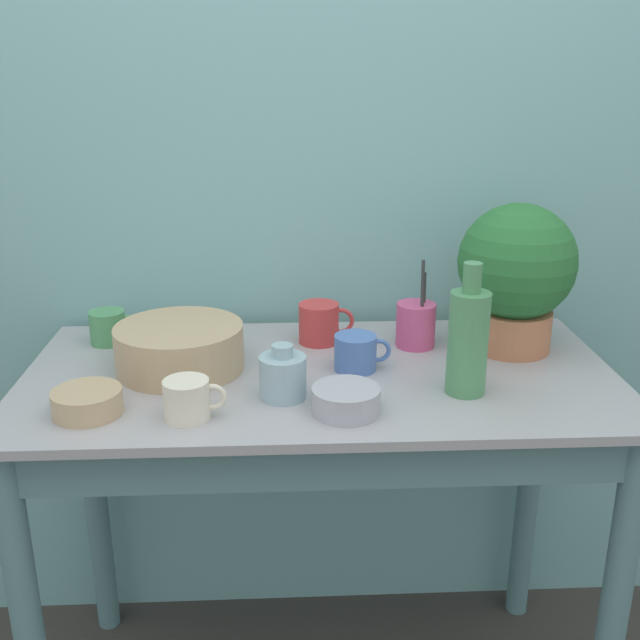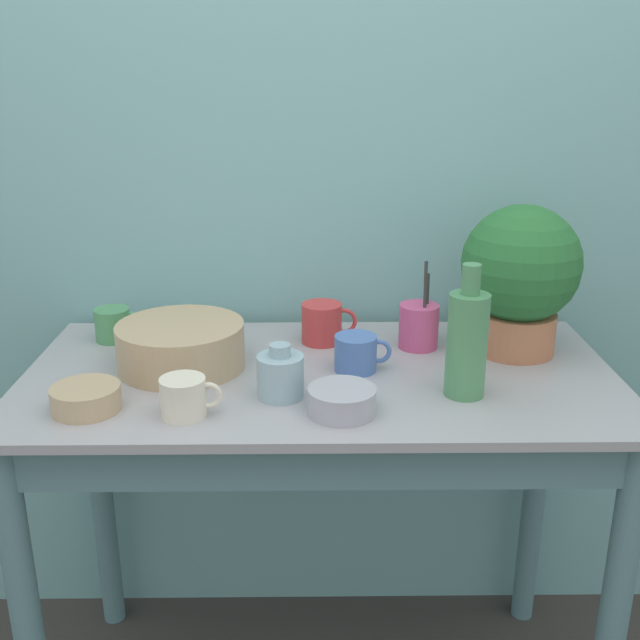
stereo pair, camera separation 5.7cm
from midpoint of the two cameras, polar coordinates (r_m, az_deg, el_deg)
wall_back at (r=1.92m, az=0.73°, el=8.98°), size 6.00×0.05×2.40m
counter_table at (r=1.71m, az=0.98°, el=-10.14°), size 1.29×0.65×0.89m
potted_plant at (r=1.77m, az=15.91°, el=3.39°), size 0.27×0.27×0.35m
bowl_wash_large at (r=1.67m, az=-9.59°, el=-1.95°), size 0.28×0.28×0.10m
bottle_tall at (r=1.53m, az=12.19°, el=-1.65°), size 0.08×0.08×0.27m
bottle_short at (r=1.51m, az=-1.95°, el=-4.22°), size 0.10×0.10×0.11m
mug_blue at (r=1.64m, az=3.80°, el=-2.54°), size 0.13×0.09×0.08m
mug_cream at (r=1.45m, az=-9.18°, el=-5.83°), size 0.12×0.09×0.08m
mug_green at (r=1.87m, az=-14.61°, el=-0.34°), size 0.12×0.08×0.08m
mug_red at (r=1.80m, az=1.11°, el=-0.24°), size 0.13×0.10×0.10m
bowl_small_tan at (r=1.52m, az=-16.38°, el=-5.74°), size 0.13×0.13×0.05m
bowl_small_steel at (r=1.45m, az=2.82°, el=-6.16°), size 0.13×0.13×0.05m
utensil_cup at (r=1.78m, az=8.45°, el=-0.43°), size 0.09×0.09×0.21m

